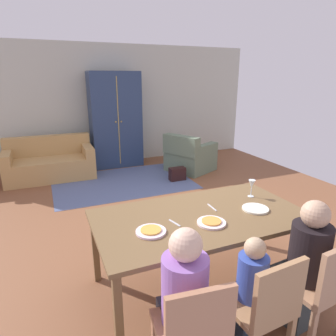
{
  "coord_description": "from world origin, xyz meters",
  "views": [
    {
      "loc": [
        -1.53,
        -3.39,
        1.97
      ],
      "look_at": [
        -0.12,
        -0.05,
        0.85
      ],
      "focal_mm": 31.48,
      "sensor_mm": 36.0,
      "label": 1
    }
  ],
  "objects": [
    {
      "name": "ground_plane",
      "position": [
        0.0,
        0.47,
        -0.01
      ],
      "size": [
        6.93,
        6.13,
        0.02
      ],
      "primitive_type": "cube",
      "color": "brown"
    },
    {
      "name": "back_wall",
      "position": [
        0.0,
        3.58,
        1.35
      ],
      "size": [
        6.93,
        0.1,
        2.7
      ],
      "primitive_type": "cube",
      "color": "beige",
      "rests_on": "ground_plane"
    },
    {
      "name": "dining_table",
      "position": [
        -0.29,
        -1.25,
        0.7
      ],
      "size": [
        1.94,
        1.06,
        0.76
      ],
      "color": "brown",
      "rests_on": "ground_plane"
    },
    {
      "name": "plate_near_man",
      "position": [
        -0.83,
        -1.37,
        0.77
      ],
      "size": [
        0.25,
        0.25,
        0.02
      ],
      "primitive_type": "cylinder",
      "color": "white",
      "rests_on": "dining_table"
    },
    {
      "name": "pizza_near_man",
      "position": [
        -0.83,
        -1.37,
        0.78
      ],
      "size": [
        0.17,
        0.17,
        0.01
      ],
      "primitive_type": "cylinder",
      "color": "gold",
      "rests_on": "plate_near_man"
    },
    {
      "name": "plate_near_child",
      "position": [
        -0.29,
        -1.43,
        0.77
      ],
      "size": [
        0.25,
        0.25,
        0.02
      ],
      "primitive_type": "cylinder",
      "color": "white",
      "rests_on": "dining_table"
    },
    {
      "name": "pizza_near_child",
      "position": [
        -0.29,
        -1.43,
        0.78
      ],
      "size": [
        0.17,
        0.17,
        0.01
      ],
      "primitive_type": "cylinder",
      "color": "gold",
      "rests_on": "plate_near_child"
    },
    {
      "name": "plate_near_woman",
      "position": [
        0.24,
        -1.35,
        0.77
      ],
      "size": [
        0.25,
        0.25,
        0.02
      ],
      "primitive_type": "cylinder",
      "color": "silver",
      "rests_on": "dining_table"
    },
    {
      "name": "wine_glass",
      "position": [
        0.4,
        -1.07,
        0.89
      ],
      "size": [
        0.07,
        0.07,
        0.19
      ],
      "color": "silver",
      "rests_on": "dining_table"
    },
    {
      "name": "fork",
      "position": [
        -0.58,
        -1.3,
        0.76
      ],
      "size": [
        0.05,
        0.15,
        0.01
      ],
      "primitive_type": "cube",
      "rotation": [
        0.0,
        0.0,
        0.26
      ],
      "color": "silver",
      "rests_on": "dining_table"
    },
    {
      "name": "knife",
      "position": [
        -0.12,
        -1.15,
        0.76
      ],
      "size": [
        0.02,
        0.17,
        0.01
      ],
      "primitive_type": "cube",
      "rotation": [
        0.0,
        0.0,
        -0.03
      ],
      "color": "silver",
      "rests_on": "dining_table"
    },
    {
      "name": "dining_chair_man",
      "position": [
        -0.84,
        -2.13,
        0.49
      ],
      "size": [
        0.47,
        0.47,
        0.87
      ],
      "color": "#AE7554",
      "rests_on": "ground_plane"
    },
    {
      "name": "person_man",
      "position": [
        -0.82,
        -1.96,
        0.51
      ],
      "size": [
        0.31,
        0.41,
        1.11
      ],
      "color": "#3A3D4C",
      "rests_on": "ground_plane"
    },
    {
      "name": "dining_chair_child",
      "position": [
        -0.29,
        -2.13,
        0.49
      ],
      "size": [
        0.45,
        0.45,
        0.87
      ],
      "color": "#A77950",
      "rests_on": "ground_plane"
    },
    {
      "name": "person_child",
      "position": [
        -0.3,
        -1.96,
        0.43
      ],
      "size": [
        0.22,
        0.29,
        0.92
      ],
      "color": "#273544",
      "rests_on": "ground_plane"
    },
    {
      "name": "dining_chair_woman",
      "position": [
        0.25,
        -2.13,
        0.49
      ],
      "size": [
        0.45,
        0.45,
        0.87
      ],
      "color": "#AC7D5B",
      "rests_on": "ground_plane"
    },
    {
      "name": "person_woman",
      "position": [
        0.24,
        -1.96,
        0.51
      ],
      "size": [
        0.3,
        0.41,
        1.11
      ],
      "color": "#394346",
      "rests_on": "ground_plane"
    },
    {
      "name": "area_rug",
      "position": [
        -0.23,
        1.96,
        0.0
      ],
      "size": [
        2.6,
        1.8,
        0.01
      ],
      "primitive_type": "cube",
      "color": "slate",
      "rests_on": "ground_plane"
    },
    {
      "name": "couch",
      "position": [
        -1.5,
        2.82,
        0.3
      ],
      "size": [
        1.68,
        0.86,
        0.82
      ],
      "color": "tan",
      "rests_on": "ground_plane"
    },
    {
      "name": "armchair",
      "position": [
        1.31,
        2.14,
        0.32
      ],
      "size": [
        1.14,
        1.14,
        0.82
      ],
      "color": "slate",
      "rests_on": "ground_plane"
    },
    {
      "name": "armoire",
      "position": [
        -0.03,
        3.19,
        1.05
      ],
      "size": [
        1.1,
        0.59,
        2.1
      ],
      "color": "navy",
      "rests_on": "ground_plane"
    },
    {
      "name": "handbag",
      "position": [
        0.81,
        1.66,
        0.13
      ],
      "size": [
        0.32,
        0.16,
        0.26
      ],
      "primitive_type": "cube",
      "color": "black",
      "rests_on": "ground_plane"
    }
  ]
}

